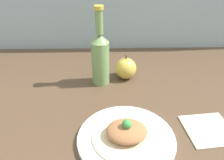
# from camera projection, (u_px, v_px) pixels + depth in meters

# --- Properties ---
(ground_plane) EXTENTS (1.80, 1.10, 0.04)m
(ground_plane) POSITION_uv_depth(u_px,v_px,m) (124.00, 124.00, 0.65)
(ground_plane) COLOR brown
(plate) EXTENTS (0.25, 0.25, 0.02)m
(plate) POSITION_uv_depth(u_px,v_px,m) (128.00, 138.00, 0.56)
(plate) COLOR white
(plate) RESTS_ON ground_plane
(plated_food) EXTENTS (0.18, 0.18, 0.06)m
(plated_food) POSITION_uv_depth(u_px,v_px,m) (128.00, 132.00, 0.55)
(plated_food) COLOR beige
(plated_food) RESTS_ON plate
(cider_bottle) EXTENTS (0.06, 0.06, 0.28)m
(cider_bottle) POSITION_uv_depth(u_px,v_px,m) (100.00, 57.00, 0.76)
(cider_bottle) COLOR #729E5B
(cider_bottle) RESTS_ON ground_plane
(apple) EXTENTS (0.08, 0.08, 0.10)m
(apple) POSITION_uv_depth(u_px,v_px,m) (126.00, 68.00, 0.82)
(apple) COLOR gold
(apple) RESTS_ON ground_plane
(napkin) EXTENTS (0.14, 0.14, 0.01)m
(napkin) POSITION_uv_depth(u_px,v_px,m) (209.00, 129.00, 0.60)
(napkin) COLOR beige
(napkin) RESTS_ON ground_plane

